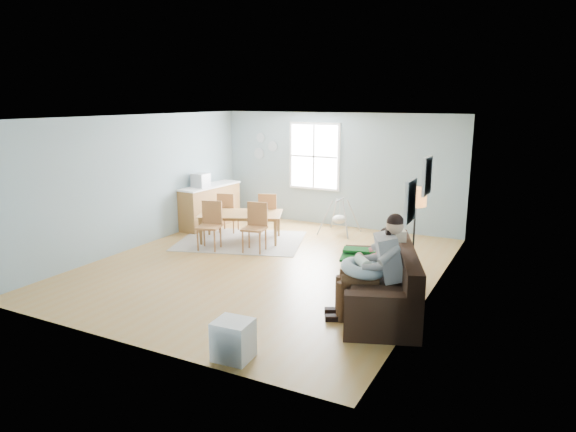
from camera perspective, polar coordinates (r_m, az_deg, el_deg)
The scene contains 22 objects.
room at distance 9.06m, azimuth -2.63°, elevation 9.17°, with size 8.40×9.40×3.90m.
window at distance 12.48m, azimuth 2.95°, elevation 6.63°, with size 1.32×0.08×1.62m.
pictures at distance 7.06m, azimuth 14.36°, elevation 3.06°, with size 0.05×1.34×0.74m.
wall_plates at distance 13.10m, azimuth -2.68°, elevation 7.72°, with size 0.67×0.02×0.66m.
sofa at distance 7.65m, azimuth 10.53°, elevation -7.85°, with size 1.71×2.48×0.92m.
green_throw at distance 8.28m, azimuth 9.68°, elevation -4.31°, with size 1.04×0.85×0.04m, color #145A28.
beige_pillow at distance 8.08m, azimuth 12.11°, elevation -3.07°, with size 0.15×0.52×0.52m, color beige.
father at distance 7.17m, azimuth 9.71°, elevation -5.20°, with size 1.13×0.83×1.50m.
nursing_pillow at distance 7.19m, azimuth 8.28°, elevation -5.78°, with size 0.61×0.61×0.17m, color silver.
infant at distance 7.20m, azimuth 8.23°, elevation -4.98°, with size 0.33×0.39×0.15m.
toddler at distance 7.70m, azimuth 9.95°, elevation -4.05°, with size 0.64×0.46×0.95m.
floor_lamp at distance 8.41m, azimuth 13.99°, elevation 1.14°, with size 0.33×0.33×1.63m.
storage_cube at distance 6.24m, azimuth -6.18°, elevation -13.50°, with size 0.45×0.41×0.48m.
rug at distance 11.17m, azimuth -5.25°, elevation -2.75°, with size 2.61×1.98×0.01m, color gray.
dining_table at distance 11.09m, azimuth -5.28°, elevation -1.26°, with size 1.75×0.97×0.61m, color olive.
chair_sw at distance 10.56m, azimuth -8.62°, elevation -0.65°, with size 0.54×0.54×0.98m.
chair_se at distance 10.31m, azimuth -3.62°, elevation -0.84°, with size 0.52×0.52×0.98m.
chair_nw at distance 11.77m, azimuth -6.75°, elevation 0.64°, with size 0.51×0.51×0.93m.
chair_ne at distance 11.54m, azimuth -2.22°, elevation 0.56°, with size 0.56×0.56×0.95m.
counter at distance 12.49m, azimuth -8.63°, elevation 1.19°, with size 0.64×1.81×1.00m.
monitor at distance 12.11m, azimuth -9.70°, elevation 3.93°, with size 0.36×0.35×0.32m.
baby_swing at distance 11.68m, azimuth 5.74°, elevation -0.28°, with size 0.80×0.81×0.80m.
Camera 1 is at (4.49, -7.85, 3.01)m, focal length 32.00 mm.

